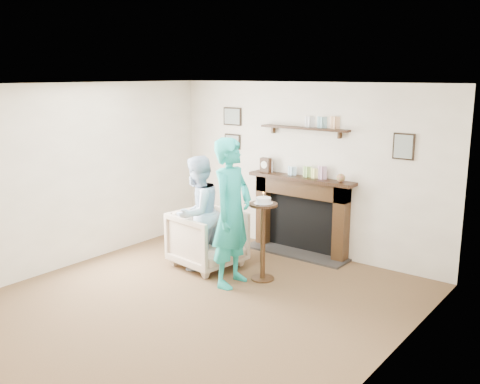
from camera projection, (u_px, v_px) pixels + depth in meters
The scene contains 6 objects.
ground at pixel (191, 306), 6.16m from camera, with size 5.00×5.00×0.00m, color brown.
room_shell at pixel (228, 159), 6.34m from camera, with size 4.54×5.02×2.52m.
armchair at pixel (208, 266), 7.42m from camera, with size 0.84×0.86×0.79m, color #C1B68F.
man at pixel (198, 267), 7.37m from camera, with size 0.75×0.59×1.55m, color silver.
woman at pixel (232, 283), 6.81m from camera, with size 0.68×0.45×1.86m, color #1FB1A6.
pedestal_table at pixel (263, 226), 6.79m from camera, with size 0.36×0.36×1.16m.
Camera 1 is at (3.93, -4.20, 2.61)m, focal length 40.00 mm.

